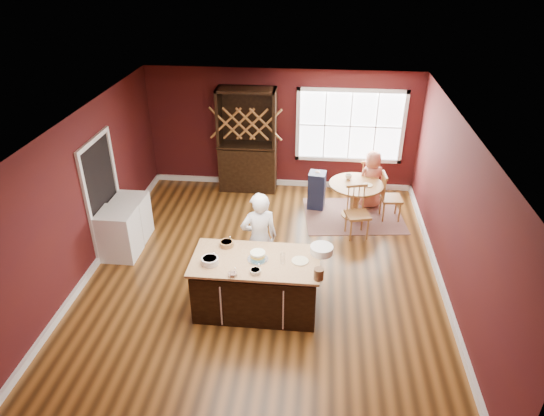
{
  "coord_description": "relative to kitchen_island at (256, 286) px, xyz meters",
  "views": [
    {
      "loc": [
        0.82,
        -6.75,
        5.07
      ],
      "look_at": [
        0.09,
        0.44,
        1.05
      ],
      "focal_mm": 32.0,
      "sensor_mm": 36.0,
      "label": 1
    }
  ],
  "objects": [
    {
      "name": "chair_south",
      "position": [
        1.65,
        2.3,
        0.08
      ],
      "size": [
        0.52,
        0.51,
        1.04
      ],
      "primitive_type": null,
      "rotation": [
        0.0,
        0.0,
        0.25
      ],
      "color": "brown",
      "rests_on": "ground"
    },
    {
      "name": "chair_east",
      "position": [
        2.37,
        3.06,
        0.07
      ],
      "size": [
        0.44,
        0.46,
        1.02
      ],
      "primitive_type": null,
      "rotation": [
        0.0,
        0.0,
        1.66
      ],
      "color": "brown",
      "rests_on": "ground"
    },
    {
      "name": "doorway",
      "position": [
        -2.96,
        1.52,
        0.59
      ],
      "size": [
        0.08,
        1.26,
        2.13
      ],
      "primitive_type": null,
      "color": "white",
      "rests_on": "room_shell"
    },
    {
      "name": "kitchen_island",
      "position": [
        0.0,
        0.0,
        0.0
      ],
      "size": [
        1.91,
        1.0,
        0.92
      ],
      "color": "black",
      "rests_on": "ground"
    },
    {
      "name": "bowl_olive",
      "position": [
        0.04,
        -0.32,
        0.51
      ],
      "size": [
        0.16,
        0.16,
        0.06
      ],
      "primitive_type": "cylinder",
      "color": "#F9F0B4",
      "rests_on": "kitchen_island"
    },
    {
      "name": "toddler",
      "position": [
        0.89,
        3.43,
        0.37
      ],
      "size": [
        0.18,
        0.14,
        0.26
      ],
      "primitive_type": null,
      "color": "#8CA5BF",
      "rests_on": "high_chair"
    },
    {
      "name": "dining_table",
      "position": [
        1.64,
        3.08,
        0.1
      ],
      "size": [
        1.09,
        1.09,
        0.75
      ],
      "color": "brown",
      "rests_on": "ground"
    },
    {
      "name": "bowl_blue",
      "position": [
        -0.65,
        -0.16,
        0.53
      ],
      "size": [
        0.25,
        0.25,
        0.1
      ],
      "primitive_type": "cylinder",
      "color": "silver",
      "rests_on": "kitchen_island"
    },
    {
      "name": "baker",
      "position": [
        -0.04,
        0.72,
        0.39
      ],
      "size": [
        0.7,
        0.57,
        1.66
      ],
      "primitive_type": "imported",
      "rotation": [
        0.0,
        0.0,
        3.46
      ],
      "color": "white",
      "rests_on": "ground"
    },
    {
      "name": "rug",
      "position": [
        1.64,
        3.08,
        -0.43
      ],
      "size": [
        2.17,
        1.77,
        0.01
      ],
      "primitive_type": "cube",
      "rotation": [
        0.0,
        0.0,
        0.12
      ],
      "color": "brown",
      "rests_on": "ground"
    },
    {
      "name": "chair_north",
      "position": [
        1.93,
        3.9,
        0.06
      ],
      "size": [
        0.47,
        0.45,
        0.99
      ],
      "primitive_type": null,
      "rotation": [
        0.0,
        0.0,
        3.29
      ],
      "color": "brown",
      "rests_on": "ground"
    },
    {
      "name": "bowl_yellow",
      "position": [
        -0.49,
        0.32,
        0.52
      ],
      "size": [
        0.21,
        0.21,
        0.08
      ],
      "primitive_type": "cylinder",
      "color": "#9F864C",
      "rests_on": "kitchen_island"
    },
    {
      "name": "hutch",
      "position": [
        -0.72,
        4.14,
        0.73
      ],
      "size": [
        1.27,
        0.53,
        2.34
      ],
      "primitive_type": "cube",
      "color": "black",
      "rests_on": "ground"
    },
    {
      "name": "bowl_pink",
      "position": [
        -0.27,
        -0.42,
        0.51
      ],
      "size": [
        0.14,
        0.14,
        0.05
      ],
      "primitive_type": "cylinder",
      "color": "silver",
      "rests_on": "kitchen_island"
    },
    {
      "name": "dryer",
      "position": [
        -2.63,
        1.84,
        -0.01
      ],
      "size": [
        0.59,
        0.58,
        0.86
      ],
      "primitive_type": "cube",
      "color": "white",
      "rests_on": "ground"
    },
    {
      "name": "window",
      "position": [
        1.51,
        4.39,
        1.06
      ],
      "size": [
        2.36,
        0.1,
        1.66
      ],
      "primitive_type": null,
      "color": "white",
      "rests_on": "room_shell"
    },
    {
      "name": "layer_cake",
      "position": [
        0.03,
        0.01,
        0.54
      ],
      "size": [
        0.31,
        0.31,
        0.13
      ],
      "primitive_type": null,
      "color": "white",
      "rests_on": "kitchen_island"
    },
    {
      "name": "stoneware_crock",
      "position": [
        0.93,
        -0.37,
        0.57
      ],
      "size": [
        0.14,
        0.14,
        0.17
      ],
      "primitive_type": "cylinder",
      "color": "#4B3221",
      "rests_on": "kitchen_island"
    },
    {
      "name": "room_shell",
      "position": [
        0.01,
        0.92,
        0.91
      ],
      "size": [
        7.0,
        7.0,
        7.0
      ],
      "color": "brown",
      "rests_on": "ground"
    },
    {
      "name": "seated_woman",
      "position": [
        1.99,
        3.55,
        0.19
      ],
      "size": [
        0.72,
        0.58,
        1.26
      ],
      "primitive_type": "imported",
      "rotation": [
        0.0,
        0.0,
        3.48
      ],
      "color": "#BB654E",
      "rests_on": "ground"
    },
    {
      "name": "drinking_glass",
      "position": [
        0.4,
        -0.03,
        0.56
      ],
      "size": [
        0.08,
        0.08,
        0.16
      ],
      "primitive_type": "cylinder",
      "color": "silver",
      "rests_on": "kitchen_island"
    },
    {
      "name": "white_tub",
      "position": [
        0.97,
        0.27,
        0.54
      ],
      "size": [
        0.35,
        0.35,
        0.12
      ],
      "primitive_type": "cylinder",
      "color": "white",
      "rests_on": "kitchen_island"
    },
    {
      "name": "dinner_plate",
      "position": [
        0.66,
        0.02,
        0.49
      ],
      "size": [
        0.25,
        0.25,
        0.02
      ],
      "primitive_type": "cylinder",
      "color": "beige",
      "rests_on": "kitchen_island"
    },
    {
      "name": "washer",
      "position": [
        -2.63,
        1.2,
        0.01
      ],
      "size": [
        0.62,
        0.6,
        0.9
      ],
      "primitive_type": "cube",
      "color": "white",
      "rests_on": "ground"
    },
    {
      "name": "table_cup",
      "position": [
        1.49,
        3.28,
        0.36
      ],
      "size": [
        0.15,
        0.15,
        0.1
      ],
      "primitive_type": "imported",
      "rotation": [
        0.0,
        0.0,
        0.16
      ],
      "color": "beige",
      "rests_on": "dining_table"
    },
    {
      "name": "table_plate",
      "position": [
        1.86,
        3.01,
        0.32
      ],
      "size": [
        0.21,
        0.21,
        0.02
      ],
      "primitive_type": "cylinder",
      "color": "beige",
      "rests_on": "dining_table"
    },
    {
      "name": "high_chair",
      "position": [
        0.85,
        3.37,
        -0.01
      ],
      "size": [
        0.38,
        0.38,
        0.85
      ],
      "primitive_type": null,
      "rotation": [
        0.0,
        0.0,
        -0.12
      ],
      "color": "black",
      "rests_on": "ground"
    }
  ]
}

